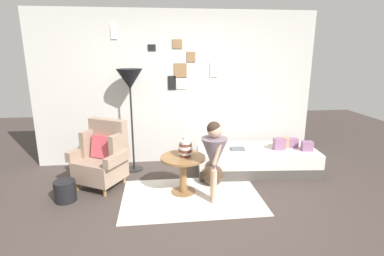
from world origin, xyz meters
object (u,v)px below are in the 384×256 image
at_px(daybed, 256,160).
at_px(book_on_daybed, 238,149).
at_px(person_child, 214,152).
at_px(vase_striped, 185,148).
at_px(floor_lamp, 130,83).
at_px(side_table, 183,167).
at_px(magazine_basket, 65,191).
at_px(demijohn_near, 213,175).
at_px(armchair, 103,157).

relative_size(daybed, book_on_daybed, 8.91).
distance_m(person_child, book_on_daybed, 1.10).
distance_m(vase_striped, floor_lamp, 1.45).
distance_m(floor_lamp, person_child, 1.83).
xyz_separation_m(side_table, magazine_basket, (-1.58, -0.05, -0.25)).
bearing_deg(floor_lamp, magazine_basket, -130.23).
xyz_separation_m(vase_striped, demijohn_near, (0.43, 0.19, -0.50)).
distance_m(demijohn_near, magazine_basket, 2.05).
xyz_separation_m(armchair, person_child, (1.51, -0.70, 0.26)).
bearing_deg(person_child, daybed, 46.08).
height_order(person_child, book_on_daybed, person_child).
xyz_separation_m(side_table, book_on_daybed, (0.93, 0.59, 0.02)).
distance_m(side_table, floor_lamp, 1.60).
xyz_separation_m(side_table, floor_lamp, (-0.74, 0.93, 1.06)).
bearing_deg(side_table, floor_lamp, 128.55).
distance_m(side_table, person_child, 0.57).
height_order(armchair, magazine_basket, armchair).
bearing_deg(book_on_daybed, vase_striped, -146.92).
bearing_deg(daybed, magazine_basket, -166.89).
distance_m(floor_lamp, book_on_daybed, 2.00).
bearing_deg(demijohn_near, book_on_daybed, 39.66).
relative_size(vase_striped, magazine_basket, 1.02).
height_order(demijohn_near, magazine_basket, demijohn_near).
distance_m(side_table, book_on_daybed, 1.10).
relative_size(side_table, book_on_daybed, 2.81).
relative_size(floor_lamp, person_child, 1.52).
relative_size(armchair, book_on_daybed, 4.41).
bearing_deg(person_child, magazine_basket, 172.48).
relative_size(armchair, floor_lamp, 0.58).
bearing_deg(daybed, floor_lamp, 170.78).
bearing_deg(demijohn_near, magazine_basket, -172.88).
height_order(armchair, book_on_daybed, armchair).
xyz_separation_m(person_child, magazine_basket, (-1.95, 0.26, -0.56)).
relative_size(vase_striped, demijohn_near, 0.72).
bearing_deg(magazine_basket, daybed, 13.11).
height_order(daybed, person_child, person_child).
relative_size(person_child, magazine_basket, 3.91).
bearing_deg(armchair, person_child, -24.88).
height_order(person_child, magazine_basket, person_child).
distance_m(person_child, magazine_basket, 2.04).
xyz_separation_m(floor_lamp, demijohn_near, (1.20, -0.73, -1.29)).
bearing_deg(person_child, armchair, 155.12).
height_order(side_table, demijohn_near, side_table).
xyz_separation_m(side_table, person_child, (0.37, -0.31, 0.31)).
relative_size(daybed, person_child, 1.79).
distance_m(side_table, demijohn_near, 0.55).
height_order(vase_striped, demijohn_near, vase_striped).
relative_size(floor_lamp, magazine_basket, 5.95).
xyz_separation_m(floor_lamp, magazine_basket, (-0.83, -0.98, -1.31)).
xyz_separation_m(armchair, demijohn_near, (1.60, -0.19, -0.28)).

